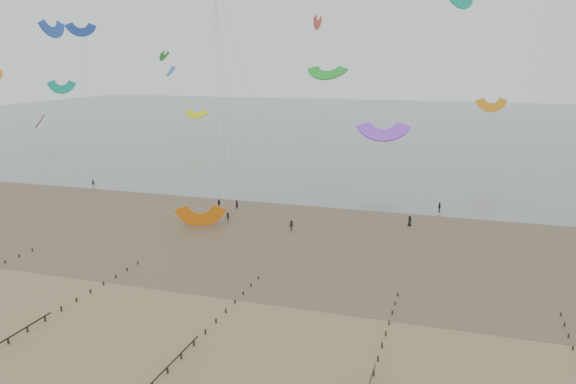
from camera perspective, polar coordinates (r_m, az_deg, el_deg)
name	(u,v)px	position (r m, az deg, el deg)	size (l,w,h in m)	color
ground	(188,314)	(65.63, -10.13, -12.07)	(500.00, 500.00, 0.00)	brown
sea_and_shore	(260,226)	(96.59, -2.86, -3.49)	(500.00, 665.00, 0.03)	#475654
kitesurfer_lead	(237,204)	(107.88, -5.22, -1.25)	(0.65, 0.43, 1.78)	black
kitesurfers	(382,215)	(101.75, 9.52, -2.30)	(117.89, 26.57, 1.89)	black
grounded_kite	(201,225)	(98.08, -8.84, -3.38)	(7.24, 3.79, 5.51)	orange
kites_airborne	(325,82)	(144.90, 3.74, 11.08)	(246.16, 111.11, 38.73)	#6F1CC7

